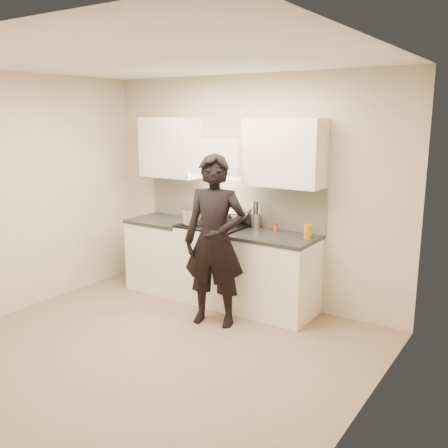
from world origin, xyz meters
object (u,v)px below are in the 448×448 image
(stove, at_px, (214,262))
(wok, at_px, (232,214))
(person, at_px, (215,241))
(counter_right, at_px, (274,275))
(utensil_crock, at_px, (255,220))

(stove, relative_size, wok, 1.88)
(person, bearing_deg, counter_right, 39.10)
(stove, xyz_separation_m, utensil_crock, (0.45, 0.21, 0.54))
(stove, height_order, wok, wok)
(counter_right, distance_m, person, 0.85)
(stove, bearing_deg, utensil_crock, 25.12)
(stove, distance_m, wok, 0.63)
(stove, distance_m, person, 0.85)
(wok, height_order, utensil_crock, wok)
(counter_right, xyz_separation_m, utensil_crock, (-0.38, 0.21, 0.56))
(counter_right, relative_size, person, 0.50)
(stove, distance_m, counter_right, 0.83)
(counter_right, distance_m, wok, 0.89)
(stove, height_order, counter_right, stove)
(utensil_crock, height_order, person, person)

